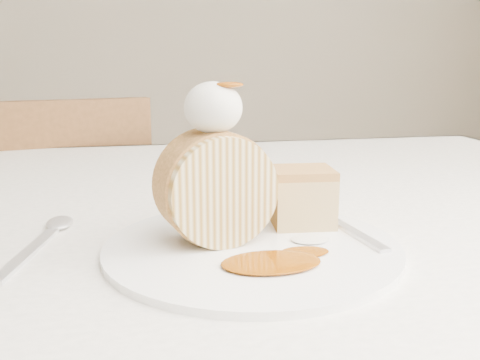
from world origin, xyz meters
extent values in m
cube|color=white|center=(0.00, 0.20, 0.73)|extent=(1.40, 0.90, 0.04)
cube|color=white|center=(0.00, 0.65, 0.61)|extent=(1.40, 0.01, 0.28)
cylinder|color=brown|center=(0.62, 0.57, 0.35)|extent=(0.06, 0.06, 0.71)
cube|color=brown|center=(-0.28, 0.84, 0.41)|extent=(0.48, 0.48, 0.04)
cube|color=brown|center=(-0.24, 0.66, 0.64)|extent=(0.40, 0.12, 0.42)
cylinder|color=brown|center=(-0.14, 1.04, 0.20)|extent=(0.03, 0.03, 0.39)
cylinder|color=white|center=(0.03, -0.02, 0.75)|extent=(0.31, 0.31, 0.01)
cylinder|color=beige|center=(0.00, -0.01, 0.81)|extent=(0.12, 0.08, 0.11)
cube|color=tan|center=(0.10, 0.03, 0.78)|extent=(0.07, 0.06, 0.05)
ellipsoid|color=silver|center=(0.00, -0.01, 0.89)|extent=(0.06, 0.06, 0.05)
ellipsoid|color=#7C3905|center=(0.01, -0.01, 0.92)|extent=(0.03, 0.02, 0.01)
cube|color=silver|center=(0.14, -0.01, 0.76)|extent=(0.04, 0.17, 0.00)
cube|color=silver|center=(-0.18, 0.00, 0.75)|extent=(0.06, 0.17, 0.00)
camera|label=1|loc=(-0.07, -0.50, 0.93)|focal=40.00mm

